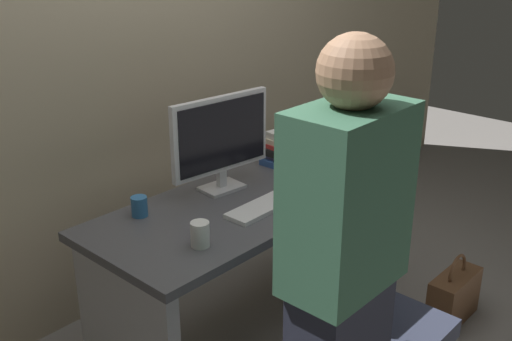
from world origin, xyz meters
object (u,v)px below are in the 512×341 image
Objects in this scene: desk at (248,240)px; person_at_desk at (342,286)px; office_chair at (368,331)px; monitor at (221,138)px; handbag at (454,296)px; keyboard at (267,205)px; book_stack at (284,148)px; cup_by_monitor at (139,206)px; mouse at (304,185)px; cup_near_keyboard at (200,234)px.

person_at_desk is at bearing -118.80° from desk.
monitor is (0.10, 0.91, 0.57)m from office_chair.
office_chair reaches higher than handbag.
office_chair is 2.19× the size of keyboard.
cup_by_monitor is at bearing 177.05° from book_stack.
person_at_desk reaches higher than book_stack.
monitor reaches higher than cup_by_monitor.
cup_by_monitor is at bearing 89.51° from person_at_desk.
desk is at bearing -159.70° from book_stack.
keyboard is 0.28m from mouse.
mouse is at bearing 44.70° from person_at_desk.
book_stack is 0.59× the size of handbag.
mouse is 0.36m from book_stack.
cup_by_monitor is (0.01, 1.06, -0.06)m from person_at_desk.
person_at_desk is 3.81× the size of keyboard.
person_at_desk is 1.37m from book_stack.
desk is 4.11× the size of handbag.
office_chair reaches higher than mouse.
handbag is at bearing -41.92° from desk.
office_chair is 0.76m from cup_near_keyboard.
office_chair is 0.80m from mouse.
book_stack is at bearing 47.60° from person_at_desk.
mouse is 0.45× the size of book_stack.
desk is 1.13m from handbag.
mouse reaches higher than handbag.
cup_by_monitor is at bearing 88.85° from cup_near_keyboard.
office_chair is 1.08m from cup_by_monitor.
keyboard is at bearing -178.61° from mouse.
handbag is at bearing 6.04° from person_at_desk.
keyboard is at bearing 57.81° from person_at_desk.
monitor is at bearing 65.63° from person_at_desk.
person_at_desk is at bearing -114.37° from monitor.
person_at_desk reaches higher than keyboard.
handbag is (0.52, -0.59, -0.62)m from mouse.
monitor is 2.44× the size of book_stack.
mouse is 1.13× the size of cup_by_monitor.
mouse is at bearing 0.51° from keyboard.
office_chair is 2.49× the size of handbag.
desk is 17.53× the size of cup_by_monitor.
person_at_desk is 7.40× the size of book_stack.
handbag is (0.90, 0.04, -0.29)m from office_chair.
cup_near_keyboard reaches higher than cup_by_monitor.
monitor is (-0.01, 0.16, 0.48)m from desk.
keyboard is 0.57m from book_stack.
cup_by_monitor is at bearing 109.58° from office_chair.
office_chair reaches higher than book_stack.
desk is 0.38m from mouse.
monitor is at bearing -7.18° from cup_by_monitor.
book_stack reaches higher than desk.
office_chair reaches higher than desk.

